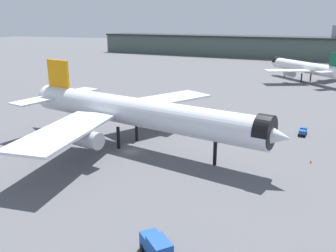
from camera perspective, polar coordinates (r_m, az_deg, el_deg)
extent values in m
plane|color=#56565B|center=(81.15, -6.04, -4.04)|extent=(900.00, 900.00, 0.00)
cylinder|color=silver|center=(81.41, -4.92, 2.22)|extent=(61.73, 19.82, 6.42)
cone|color=silver|center=(67.48, 16.23, -1.45)|extent=(8.27, 7.69, 6.29)
cone|color=silver|center=(103.02, -18.62, 4.47)|extent=(9.48, 7.78, 6.10)
cylinder|color=black|center=(67.69, 15.23, -0.89)|extent=(4.24, 6.96, 6.48)
cube|color=silver|center=(97.77, -0.90, 4.25)|extent=(22.70, 28.98, 0.51)
cylinder|color=#B7BAC1|center=(94.76, -1.29, 2.53)|extent=(9.22, 5.34, 3.53)
cube|color=silver|center=(72.99, -16.20, -0.75)|extent=(12.44, 28.62, 0.51)
cylinder|color=#B7BAC1|center=(74.66, -13.39, -1.86)|extent=(9.22, 5.34, 3.53)
cube|color=orange|center=(98.32, -17.08, 7.11)|extent=(7.38, 2.25, 10.27)
cube|color=silver|center=(104.62, -14.31, 5.36)|extent=(7.87, 12.08, 0.39)
cube|color=silver|center=(95.78, -20.61, 3.80)|extent=(7.87, 12.08, 0.39)
cylinder|color=black|center=(73.12, 7.53, -4.31)|extent=(0.77, 0.77, 5.13)
cylinder|color=black|center=(87.38, -5.06, -0.71)|extent=(0.77, 0.77, 5.13)
cylinder|color=black|center=(82.48, -7.95, -1.87)|extent=(0.77, 0.77, 5.13)
cylinder|color=white|center=(185.20, 20.95, 8.80)|extent=(32.32, 36.42, 5.14)
cone|color=white|center=(202.09, 16.92, 9.74)|extent=(7.51, 7.58, 5.04)
cylinder|color=black|center=(201.23, 17.11, 9.81)|extent=(5.45, 5.14, 5.20)
cube|color=white|center=(174.85, 18.52, 8.42)|extent=(20.79, 14.00, 0.41)
cylinder|color=#B7BAC1|center=(177.34, 18.87, 7.93)|extent=(6.12, 6.47, 2.83)
cube|color=white|center=(191.12, 24.44, 8.43)|extent=(16.16, 20.39, 0.41)
cylinder|color=#B7BAC1|center=(190.46, 23.65, 7.98)|extent=(6.12, 6.47, 2.83)
cube|color=#0F5138|center=(171.39, 25.07, 9.18)|extent=(3.80, 4.30, 8.23)
cube|color=white|center=(167.57, 23.85, 7.94)|extent=(8.51, 8.09, 0.31)
cylinder|color=black|center=(196.47, 18.17, 8.09)|extent=(0.62, 0.62, 4.12)
cylinder|color=black|center=(182.43, 20.59, 7.26)|extent=(0.62, 0.62, 4.12)
cylinder|color=black|center=(185.95, 21.87, 7.28)|extent=(0.62, 0.62, 4.12)
cube|color=#475651|center=(299.13, 10.92, 12.35)|extent=(237.32, 51.43, 15.16)
cube|color=#232628|center=(298.67, 11.01, 13.91)|extent=(237.60, 54.04, 1.20)
cube|color=#194799|center=(47.86, -2.78, -17.64)|extent=(3.18, 3.18, 1.60)
cube|color=#1E2D38|center=(48.44, -3.28, -16.73)|extent=(1.38, 1.47, 0.80)
cube|color=#194799|center=(45.71, -1.39, -19.02)|extent=(3.98, 3.93, 2.20)
cylinder|color=black|center=(48.37, -4.22, -18.92)|extent=(0.85, 0.82, 0.90)
cylinder|color=black|center=(49.10, -1.60, -18.27)|extent=(0.85, 0.82, 0.90)
cube|color=black|center=(97.71, 20.74, -1.14)|extent=(1.99, 3.38, 0.30)
cube|color=#194799|center=(98.42, 20.86, -0.57)|extent=(1.75, 1.47, 1.20)
cube|color=#1E2D38|center=(98.90, 20.92, -0.35)|extent=(1.34, 0.25, 0.60)
cube|color=#194799|center=(96.99, 20.73, -0.89)|extent=(1.83, 2.11, 0.90)
cylinder|color=black|center=(98.91, 20.36, -0.98)|extent=(0.37, 0.73, 0.70)
cylinder|color=black|center=(98.74, 21.28, -1.11)|extent=(0.37, 0.73, 0.70)
cylinder|color=black|center=(96.78, 20.17, -1.34)|extent=(0.37, 0.73, 0.70)
cylinder|color=black|center=(96.61, 21.11, -1.47)|extent=(0.37, 0.73, 0.70)
cone|color=#F2600C|center=(79.87, 21.90, -5.29)|extent=(0.54, 0.54, 0.68)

